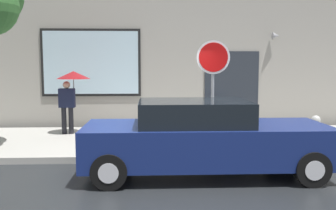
{
  "coord_description": "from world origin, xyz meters",
  "views": [
    {
      "loc": [
        -0.16,
        -7.09,
        2.16
      ],
      "look_at": [
        0.24,
        1.8,
        1.2
      ],
      "focal_mm": 40.1,
      "sensor_mm": 36.0,
      "label": 1
    }
  ],
  "objects_px": {
    "pedestrian_with_umbrella": "(71,84)",
    "stop_sign": "(213,74)",
    "parked_car": "(203,139)",
    "fire_hydrant": "(315,130)"
  },
  "relations": [
    {
      "from": "fire_hydrant",
      "to": "stop_sign",
      "type": "relative_size",
      "value": 0.29
    },
    {
      "from": "parked_car",
      "to": "fire_hydrant",
      "type": "relative_size",
      "value": 6.39
    },
    {
      "from": "pedestrian_with_umbrella",
      "to": "stop_sign",
      "type": "relative_size",
      "value": 0.71
    },
    {
      "from": "parked_car",
      "to": "pedestrian_with_umbrella",
      "type": "xyz_separation_m",
      "value": [
        -3.31,
        3.79,
        0.87
      ]
    },
    {
      "from": "fire_hydrant",
      "to": "stop_sign",
      "type": "bearing_deg",
      "value": -165.18
    },
    {
      "from": "parked_car",
      "to": "stop_sign",
      "type": "xyz_separation_m",
      "value": [
        0.39,
        1.34,
        1.23
      ]
    },
    {
      "from": "fire_hydrant",
      "to": "pedestrian_with_umbrella",
      "type": "relative_size",
      "value": 0.4
    },
    {
      "from": "fire_hydrant",
      "to": "pedestrian_with_umbrella",
      "type": "bearing_deg",
      "value": 165.07
    },
    {
      "from": "parked_car",
      "to": "stop_sign",
      "type": "height_order",
      "value": "stop_sign"
    },
    {
      "from": "pedestrian_with_umbrella",
      "to": "stop_sign",
      "type": "height_order",
      "value": "stop_sign"
    }
  ]
}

